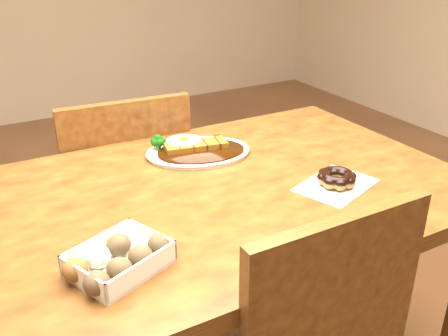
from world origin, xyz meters
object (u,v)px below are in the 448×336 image
katsu_curry_plate (196,150)px  pon_de_ring (337,179)px  chair_far (124,201)px  table (222,221)px  donut_box (118,259)px

katsu_curry_plate → pon_de_ring: (0.21, -0.34, 0.01)m
chair_far → katsu_curry_plate: size_ratio=2.65×
chair_far → katsu_curry_plate: 0.45m
table → katsu_curry_plate: 0.24m
katsu_curry_plate → donut_box: bearing=-131.4°
donut_box → table: bearing=31.6°
pon_de_ring → table: bearing=151.4°
chair_far → katsu_curry_plate: chair_far is taller
table → pon_de_ring: 0.30m
table → donut_box: 0.41m
katsu_curry_plate → pon_de_ring: size_ratio=1.42×
donut_box → pon_de_ring: size_ratio=0.89×
chair_far → donut_box: 0.83m
katsu_curry_plate → donut_box: (-0.36, -0.41, 0.01)m
table → chair_far: size_ratio=1.38×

